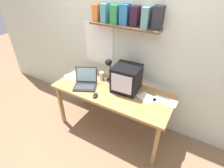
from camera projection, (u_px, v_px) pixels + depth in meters
The scene contains 11 objects.
ground_plane at pixel (112, 128), 2.76m from camera, with size 12.00×12.00×0.00m, color #89684B.
back_wall at pixel (129, 39), 2.37m from camera, with size 5.60×0.24×2.60m.
corner_desk at pixel (112, 94), 2.39m from camera, with size 1.62×0.66×0.73m.
crt_monitor at pixel (126, 78), 2.28m from camera, with size 0.36×0.36×0.34m.
laptop at pixel (86, 81), 2.43m from camera, with size 0.39×0.37×0.24m.
desk_lamp at pixel (109, 66), 2.38m from camera, with size 0.12×0.16×0.37m.
juice_glass at pixel (102, 76), 2.57m from camera, with size 0.07×0.07×0.12m.
computer_mouse at pixel (95, 95), 2.23m from camera, with size 0.09×0.12×0.03m.
printed_handout at pixel (146, 98), 2.21m from camera, with size 0.27×0.23×0.00m.
loose_paper_near_laptop at pixel (73, 77), 2.65m from camera, with size 0.28×0.25×0.00m.
open_notebook at pixel (165, 101), 2.16m from camera, with size 0.28×0.15×0.00m.
Camera 1 is at (0.96, -1.66, 2.10)m, focal length 28.00 mm.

